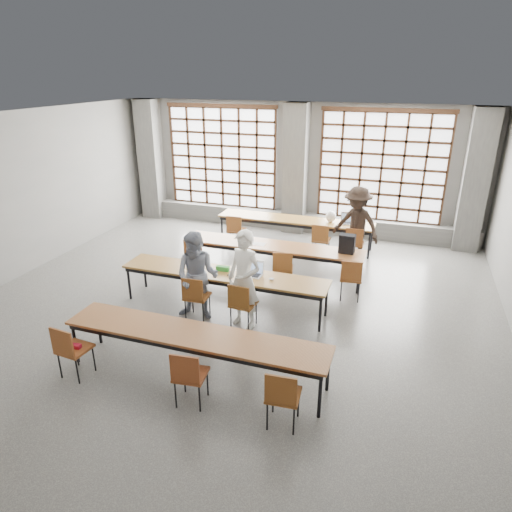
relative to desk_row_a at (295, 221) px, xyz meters
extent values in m
plane|color=#4E4E4B|center=(-0.32, -4.02, -0.66)|extent=(11.00, 11.00, 0.00)
plane|color=silver|center=(-0.32, -4.02, 2.84)|extent=(11.00, 11.00, 0.00)
plane|color=slate|center=(-0.32, 1.48, 1.09)|extent=(10.00, 0.00, 10.00)
cube|color=#4F4F4D|center=(-4.82, 1.20, 1.09)|extent=(0.60, 0.55, 3.50)
cube|color=#4F4F4D|center=(-0.32, 1.20, 1.09)|extent=(0.60, 0.55, 3.50)
cube|color=#4F4F4D|center=(4.18, 1.20, 1.09)|extent=(0.60, 0.55, 3.50)
cube|color=white|center=(-2.57, 1.46, 1.24)|extent=(3.20, 0.02, 2.80)
cube|color=black|center=(-2.57, 1.38, 1.24)|extent=(3.20, 0.05, 2.80)
cube|color=black|center=(-2.57, 1.38, -0.21)|extent=(3.32, 0.07, 0.10)
cube|color=black|center=(-2.57, 1.38, 2.69)|extent=(3.32, 0.07, 0.10)
cube|color=white|center=(1.93, 1.46, 1.24)|extent=(3.20, 0.02, 2.80)
cube|color=black|center=(1.93, 1.38, 1.24)|extent=(3.20, 0.05, 2.80)
cube|color=black|center=(1.93, 1.38, -0.21)|extent=(3.32, 0.07, 0.10)
cube|color=black|center=(1.93, 1.38, 2.69)|extent=(3.32, 0.07, 0.10)
cube|color=#4F4F4D|center=(-0.32, 1.28, -0.41)|extent=(9.80, 0.35, 0.50)
cube|color=brown|center=(0.00, 0.00, 0.05)|extent=(4.00, 0.70, 0.04)
cube|color=black|center=(0.00, 0.00, -0.01)|extent=(3.90, 0.64, 0.08)
cylinder|color=black|center=(-1.92, -0.29, -0.32)|extent=(0.05, 0.05, 0.69)
cylinder|color=black|center=(-1.92, 0.29, -0.32)|extent=(0.05, 0.05, 0.69)
cylinder|color=black|center=(1.92, -0.29, -0.32)|extent=(0.05, 0.05, 0.69)
cylinder|color=black|center=(1.92, 0.29, -0.32)|extent=(0.05, 0.05, 0.69)
cube|color=brown|center=(-0.01, -1.97, 0.05)|extent=(4.00, 0.70, 0.04)
cube|color=black|center=(-0.01, -1.97, -0.01)|extent=(3.90, 0.64, 0.08)
cylinder|color=black|center=(-1.93, -2.26, -0.32)|extent=(0.05, 0.05, 0.69)
cylinder|color=black|center=(-1.93, -1.68, -0.32)|extent=(0.05, 0.05, 0.69)
cylinder|color=black|center=(1.91, -2.26, -0.32)|extent=(0.05, 0.05, 0.69)
cylinder|color=black|center=(1.91, -1.68, -0.32)|extent=(0.05, 0.05, 0.69)
cube|color=brown|center=(-0.45, -3.68, 0.05)|extent=(4.00, 0.70, 0.04)
cube|color=black|center=(-0.45, -3.68, -0.01)|extent=(3.90, 0.64, 0.08)
cylinder|color=black|center=(-2.37, -3.97, -0.32)|extent=(0.05, 0.05, 0.69)
cylinder|color=black|center=(-2.37, -3.39, -0.32)|extent=(0.05, 0.05, 0.69)
cylinder|color=black|center=(1.47, -3.97, -0.32)|extent=(0.05, 0.05, 0.69)
cylinder|color=black|center=(1.47, -3.39, -0.32)|extent=(0.05, 0.05, 0.69)
cube|color=brown|center=(-0.03, -5.80, 0.05)|extent=(4.00, 0.70, 0.04)
cube|color=black|center=(-0.03, -5.80, -0.01)|extent=(3.90, 0.64, 0.08)
cylinder|color=black|center=(-1.95, -6.09, -0.32)|extent=(0.05, 0.05, 0.69)
cylinder|color=black|center=(-1.95, -5.51, -0.32)|extent=(0.05, 0.05, 0.69)
cylinder|color=black|center=(1.89, -6.09, -0.32)|extent=(0.05, 0.05, 0.69)
cylinder|color=black|center=(1.89, -5.51, -0.32)|extent=(0.05, 0.05, 0.69)
cube|color=brown|center=(-1.40, -0.55, -0.21)|extent=(0.43, 0.43, 0.04)
cube|color=brown|center=(-1.39, -0.75, 0.02)|extent=(0.40, 0.04, 0.40)
cylinder|color=black|center=(-1.40, -0.55, -0.44)|extent=(0.02, 0.02, 0.45)
cube|color=brown|center=(0.80, -0.55, -0.21)|extent=(0.42, 0.42, 0.04)
cube|color=brown|center=(0.80, -0.75, 0.02)|extent=(0.40, 0.03, 0.40)
cylinder|color=black|center=(0.80, -0.55, -0.44)|extent=(0.02, 0.02, 0.45)
cube|color=brown|center=(1.60, -0.55, -0.21)|extent=(0.43, 0.43, 0.04)
cube|color=brown|center=(1.60, -0.75, 0.02)|extent=(0.40, 0.04, 0.40)
cylinder|color=black|center=(1.60, -0.55, -0.44)|extent=(0.02, 0.02, 0.45)
cube|color=brown|center=(-1.61, -2.52, -0.21)|extent=(0.51, 0.51, 0.04)
cube|color=brown|center=(-1.57, -2.71, 0.02)|extent=(0.40, 0.12, 0.40)
cylinder|color=black|center=(-1.61, -2.52, -0.44)|extent=(0.02, 0.02, 0.45)
cube|color=brown|center=(0.39, -2.52, -0.21)|extent=(0.50, 0.50, 0.04)
cube|color=brown|center=(0.43, -2.72, 0.02)|extent=(0.40, 0.11, 0.40)
cylinder|color=black|center=(0.39, -2.52, -0.44)|extent=(0.02, 0.02, 0.45)
cube|color=brown|center=(1.79, -2.52, -0.21)|extent=(0.46, 0.46, 0.04)
cube|color=brown|center=(1.81, -2.72, 0.02)|extent=(0.40, 0.07, 0.40)
cylinder|color=black|center=(1.79, -2.52, -0.44)|extent=(0.02, 0.02, 0.45)
cube|color=brown|center=(-0.75, -4.23, -0.21)|extent=(0.45, 0.45, 0.04)
cube|color=brown|center=(-0.74, -4.43, 0.02)|extent=(0.40, 0.06, 0.40)
cylinder|color=black|center=(-0.75, -4.23, -0.44)|extent=(0.02, 0.02, 0.45)
cube|color=brown|center=(0.15, -4.23, -0.21)|extent=(0.46, 0.46, 0.04)
cube|color=brown|center=(0.13, -4.43, 0.02)|extent=(0.40, 0.07, 0.40)
cylinder|color=black|center=(0.15, -4.23, -0.44)|extent=(0.02, 0.02, 0.45)
cube|color=brown|center=(-1.73, -6.35, -0.21)|extent=(0.46, 0.46, 0.04)
cube|color=brown|center=(-1.75, -6.55, 0.02)|extent=(0.40, 0.07, 0.40)
cylinder|color=black|center=(-1.73, -6.35, -0.44)|extent=(0.02, 0.02, 0.45)
cube|color=brown|center=(0.17, -6.35, -0.21)|extent=(0.46, 0.46, 0.04)
cube|color=brown|center=(0.19, -6.55, 0.02)|extent=(0.40, 0.07, 0.40)
cylinder|color=black|center=(0.17, -6.35, -0.44)|extent=(0.02, 0.02, 0.45)
cube|color=brown|center=(1.47, -6.35, -0.21)|extent=(0.45, 0.45, 0.04)
cube|color=brown|center=(1.48, -6.55, 0.02)|extent=(0.40, 0.06, 0.40)
cylinder|color=black|center=(1.47, -6.35, -0.44)|extent=(0.02, 0.02, 0.45)
imported|color=white|center=(0.15, -4.18, 0.23)|extent=(0.75, 0.60, 1.79)
imported|color=#19294D|center=(-0.75, -4.18, 0.16)|extent=(0.87, 0.71, 1.66)
imported|color=black|center=(1.60, -0.50, 0.24)|extent=(1.34, 1.06, 1.81)
cube|color=silver|center=(0.10, -3.63, 0.08)|extent=(0.37, 0.27, 0.02)
cube|color=black|center=(0.10, -3.64, 0.09)|extent=(0.31, 0.19, 0.00)
cube|color=silver|center=(0.10, -3.49, 0.20)|extent=(0.36, 0.08, 0.26)
cube|color=#86AAE7|center=(0.10, -3.50, 0.17)|extent=(0.31, 0.06, 0.21)
cube|color=#ABACB0|center=(1.35, 0.05, 0.08)|extent=(0.42, 0.34, 0.02)
cube|color=black|center=(1.35, 0.04, 0.09)|extent=(0.34, 0.25, 0.00)
cube|color=#ABACB0|center=(1.31, 0.19, 0.20)|extent=(0.37, 0.16, 0.26)
cube|color=#81ADDF|center=(1.32, 0.17, 0.17)|extent=(0.31, 0.13, 0.21)
ellipsoid|color=white|center=(0.50, -3.70, 0.08)|extent=(0.12, 0.10, 0.04)
cube|color=#2B832B|center=(-0.50, -3.60, 0.11)|extent=(0.25, 0.10, 0.09)
cube|color=black|center=(-0.27, -3.78, 0.07)|extent=(0.14, 0.10, 0.01)
cube|color=silver|center=(-0.61, -1.92, 0.07)|extent=(0.33, 0.27, 0.00)
cube|color=white|center=(-0.31, -2.02, 0.07)|extent=(0.30, 0.22, 0.00)
cube|color=black|center=(1.59, -1.92, 0.27)|extent=(0.33, 0.21, 0.40)
ellipsoid|color=white|center=(0.90, 0.05, 0.21)|extent=(0.31, 0.27, 0.29)
cube|color=#A3142B|center=(-1.73, -6.35, -0.16)|extent=(0.21, 0.10, 0.06)
camera|label=1|loc=(2.65, -10.89, 3.60)|focal=32.00mm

